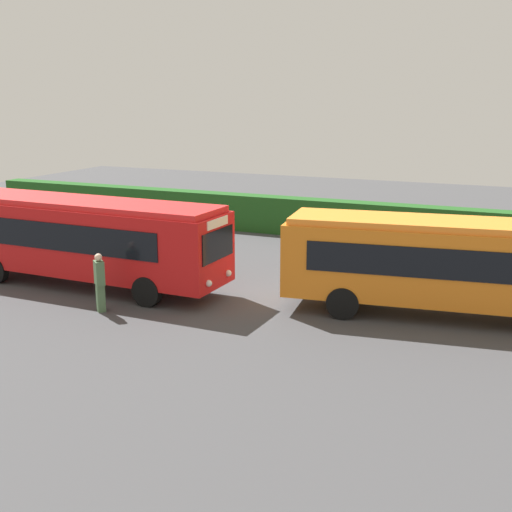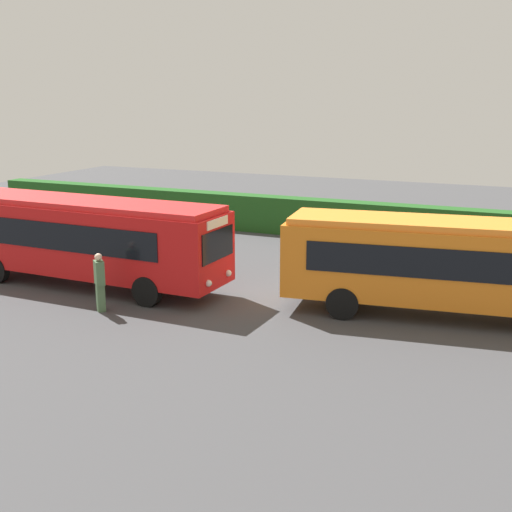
{
  "view_description": "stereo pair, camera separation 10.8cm",
  "coord_description": "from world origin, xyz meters",
  "px_view_note": "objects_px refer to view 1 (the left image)",
  "views": [
    {
      "loc": [
        6.73,
        -19.94,
        6.69
      ],
      "look_at": [
        -1.75,
        -0.59,
        1.51
      ],
      "focal_mm": 46.73,
      "sensor_mm": 36.0,
      "label": 1
    },
    {
      "loc": [
        6.83,
        -19.89,
        6.69
      ],
      "look_at": [
        -1.75,
        -0.59,
        1.51
      ],
      "focal_mm": 46.73,
      "sensor_mm": 36.0,
      "label": 2
    }
  ],
  "objects_px": {
    "bus_red": "(86,237)",
    "person_left": "(88,245)",
    "bus_orange": "(455,262)",
    "person_far": "(391,258)",
    "person_right": "(100,281)",
    "person_center": "(120,239)",
    "traffic_cone": "(365,249)"
  },
  "relations": [
    {
      "from": "bus_orange",
      "to": "traffic_cone",
      "type": "xyz_separation_m",
      "value": [
        -4.43,
        6.63,
        -1.45
      ]
    },
    {
      "from": "bus_red",
      "to": "person_left",
      "type": "xyz_separation_m",
      "value": [
        -1.41,
        1.89,
        -0.81
      ]
    },
    {
      "from": "bus_orange",
      "to": "person_right",
      "type": "relative_size",
      "value": 5.62
    },
    {
      "from": "person_center",
      "to": "traffic_cone",
      "type": "distance_m",
      "value": 10.13
    },
    {
      "from": "person_left",
      "to": "person_center",
      "type": "distance_m",
      "value": 1.37
    },
    {
      "from": "person_center",
      "to": "traffic_cone",
      "type": "bearing_deg",
      "value": 100.51
    },
    {
      "from": "bus_red",
      "to": "person_center",
      "type": "xyz_separation_m",
      "value": [
        -0.78,
        3.1,
        -0.79
      ]
    },
    {
      "from": "person_left",
      "to": "traffic_cone",
      "type": "xyz_separation_m",
      "value": [
        9.32,
        6.39,
        -0.68
      ]
    },
    {
      "from": "bus_orange",
      "to": "person_far",
      "type": "bearing_deg",
      "value": 123.65
    },
    {
      "from": "person_far",
      "to": "traffic_cone",
      "type": "bearing_deg",
      "value": -97.51
    },
    {
      "from": "person_left",
      "to": "person_far",
      "type": "xyz_separation_m",
      "value": [
        11.22,
        2.64,
        -0.01
      ]
    },
    {
      "from": "person_center",
      "to": "traffic_cone",
      "type": "relative_size",
      "value": 3.12
    },
    {
      "from": "person_right",
      "to": "person_far",
      "type": "relative_size",
      "value": 1.03
    },
    {
      "from": "bus_red",
      "to": "person_left",
      "type": "height_order",
      "value": "bus_red"
    },
    {
      "from": "bus_orange",
      "to": "person_center",
      "type": "relative_size",
      "value": 5.61
    },
    {
      "from": "bus_red",
      "to": "person_far",
      "type": "xyz_separation_m",
      "value": [
        9.81,
        4.53,
        -0.83
      ]
    },
    {
      "from": "person_left",
      "to": "traffic_cone",
      "type": "height_order",
      "value": "person_left"
    },
    {
      "from": "bus_red",
      "to": "person_far",
      "type": "bearing_deg",
      "value": 26.04
    },
    {
      "from": "person_center",
      "to": "person_right",
      "type": "relative_size",
      "value": 1.0
    },
    {
      "from": "bus_orange",
      "to": "person_far",
      "type": "relative_size",
      "value": 5.78
    },
    {
      "from": "person_left",
      "to": "person_center",
      "type": "xyz_separation_m",
      "value": [
        0.64,
        1.21,
        0.03
      ]
    },
    {
      "from": "person_center",
      "to": "person_right",
      "type": "distance_m",
      "value": 6.06
    },
    {
      "from": "person_far",
      "to": "person_center",
      "type": "bearing_deg",
      "value": -26.83
    },
    {
      "from": "person_right",
      "to": "bus_orange",
      "type": "bearing_deg",
      "value": 151.8
    },
    {
      "from": "person_center",
      "to": "person_left",
      "type": "bearing_deg",
      "value": -48.03
    },
    {
      "from": "person_center",
      "to": "traffic_cone",
      "type": "height_order",
      "value": "person_center"
    },
    {
      "from": "person_center",
      "to": "person_far",
      "type": "height_order",
      "value": "person_center"
    },
    {
      "from": "bus_red",
      "to": "traffic_cone",
      "type": "distance_m",
      "value": 11.54
    },
    {
      "from": "person_right",
      "to": "traffic_cone",
      "type": "bearing_deg",
      "value": -167.65
    },
    {
      "from": "person_right",
      "to": "person_left",
      "type": "bearing_deg",
      "value": -97.75
    },
    {
      "from": "person_far",
      "to": "person_left",
      "type": "bearing_deg",
      "value": -21.27
    },
    {
      "from": "person_left",
      "to": "traffic_cone",
      "type": "relative_size",
      "value": 3.06
    }
  ]
}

